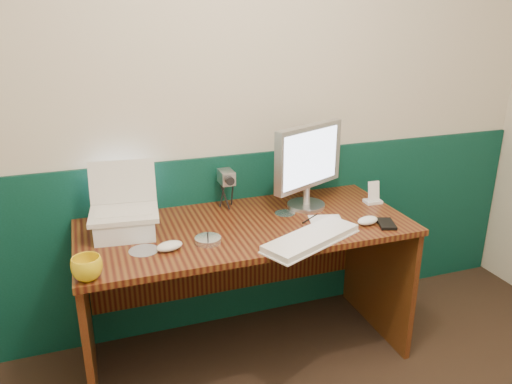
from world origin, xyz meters
name	(u,v)px	position (x,y,z in m)	size (l,w,h in m)	color
back_wall	(249,107)	(0.00, 1.75, 1.25)	(3.50, 0.04, 2.50)	beige
wainscot	(250,237)	(0.00, 1.74, 0.50)	(3.48, 0.02, 1.00)	#073024
desk	(246,292)	(-0.15, 1.38, 0.38)	(1.60, 0.70, 0.75)	#370F0A
laptop_riser	(125,226)	(-0.71, 1.45, 0.80)	(0.27, 0.23, 0.09)	silver
laptop	(122,190)	(-0.71, 1.45, 0.97)	(0.31, 0.24, 0.26)	silver
monitor	(308,165)	(0.23, 1.50, 0.98)	(0.46, 0.13, 0.46)	silver
keyboard	(311,239)	(0.07, 1.10, 0.76)	(0.49, 0.16, 0.03)	white
mouse_right	(368,220)	(0.42, 1.19, 0.77)	(0.11, 0.07, 0.04)	white
mouse_left	(169,246)	(-0.54, 1.23, 0.77)	(0.12, 0.07, 0.04)	white
mug	(87,268)	(-0.89, 1.09, 0.80)	(0.12, 0.12, 0.09)	yellow
camcorder	(227,188)	(-0.17, 1.63, 0.86)	(0.10, 0.14, 0.21)	#ABAAAF
cd_spindle	(208,240)	(-0.37, 1.25, 0.76)	(0.12, 0.12, 0.02)	silver
cd_loose_a	(144,250)	(-0.65, 1.26, 0.75)	(0.13, 0.13, 0.00)	#B4B9C5
cd_loose_b	(285,213)	(0.09, 1.45, 0.75)	(0.11, 0.11, 0.00)	#B4BDC5
pen	(310,219)	(0.17, 1.33, 0.75)	(0.01, 0.01, 0.13)	black
papers	(325,219)	(0.25, 1.31, 0.75)	(0.16, 0.11, 0.00)	silver
dock	(373,201)	(0.59, 1.43, 0.76)	(0.09, 0.07, 0.02)	silver
music_player	(374,191)	(0.59, 1.43, 0.82)	(0.06, 0.01, 0.10)	white
pda	(386,224)	(0.49, 1.15, 0.76)	(0.07, 0.13, 0.01)	black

